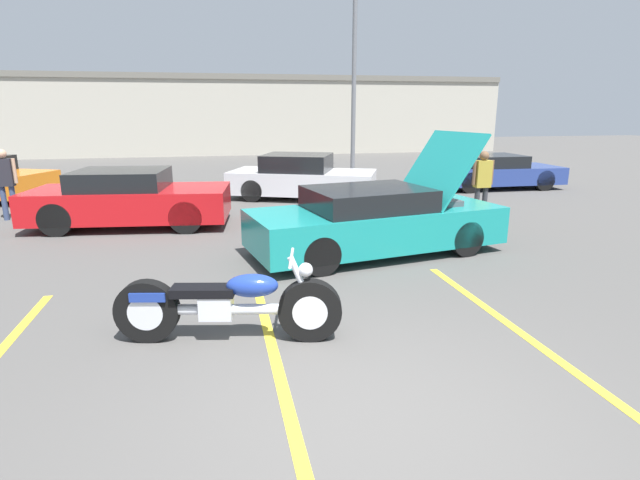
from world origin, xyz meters
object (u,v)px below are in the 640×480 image
at_px(spectator_near_motorcycle, 482,180).
at_px(parked_car_mid_left_row, 129,199).
at_px(motorcycle, 228,305).
at_px(spectator_by_show_car, 5,178).
at_px(parked_car_right_row, 494,172).
at_px(parked_car_mid_right_row, 302,178).
at_px(show_car_hood_open, 377,221).
at_px(light_pole, 356,67).

bearing_deg(spectator_near_motorcycle, parked_car_mid_left_row, 172.43).
xyz_separation_m(motorcycle, spectator_by_show_car, (-4.84, 7.51, 0.56)).
xyz_separation_m(parked_car_right_row, parked_car_mid_right_row, (-6.55, -0.62, 0.07)).
relative_size(motorcycle, parked_car_mid_right_row, 0.56).
xyz_separation_m(motorcycle, parked_car_mid_right_row, (2.40, 9.01, 0.18)).
relative_size(parked_car_mid_left_row, spectator_by_show_car, 2.66).
xyz_separation_m(parked_car_mid_left_row, spectator_near_motorcycle, (7.95, -1.06, 0.34)).
bearing_deg(parked_car_right_row, spectator_near_motorcycle, -122.91).
bearing_deg(parked_car_mid_right_row, parked_car_right_row, 27.94).
distance_m(parked_car_mid_left_row, spectator_near_motorcycle, 8.03).
relative_size(motorcycle, spectator_near_motorcycle, 1.56).
bearing_deg(show_car_hood_open, spectator_by_show_car, 138.74).
distance_m(motorcycle, show_car_hood_open, 4.09).
distance_m(light_pole, spectator_by_show_car, 13.25).
relative_size(parked_car_right_row, parked_car_mid_left_row, 0.95).
bearing_deg(show_car_hood_open, motorcycle, -142.70).
height_order(parked_car_mid_left_row, spectator_near_motorcycle, spectator_near_motorcycle).
distance_m(light_pole, parked_car_mid_right_row, 7.64).
distance_m(parked_car_mid_right_row, spectator_by_show_car, 7.41).
relative_size(motorcycle, show_car_hood_open, 0.53).
distance_m(show_car_hood_open, spectator_by_show_car, 8.80).
relative_size(light_pole, show_car_hood_open, 1.59).
relative_size(parked_car_right_row, spectator_near_motorcycle, 2.60).
bearing_deg(show_car_hood_open, parked_car_mid_right_row, 82.44).
xyz_separation_m(motorcycle, spectator_near_motorcycle, (5.99, 5.19, 0.53)).
bearing_deg(parked_car_mid_right_row, light_pole, 83.62).
relative_size(motorcycle, parked_car_right_row, 0.60).
bearing_deg(motorcycle, parked_car_mid_right_row, 86.29).
bearing_deg(show_car_hood_open, spectator_near_motorcycle, 22.63).
bearing_deg(parked_car_mid_right_row, motorcycle, -82.39).
height_order(show_car_hood_open, spectator_by_show_car, show_car_hood_open).
xyz_separation_m(motorcycle, show_car_hood_open, (2.73, 3.04, 0.18)).
relative_size(light_pole, parked_car_right_row, 1.81).
relative_size(parked_car_mid_left_row, spectator_near_motorcycle, 2.73).
xyz_separation_m(light_pole, parked_car_mid_left_row, (-7.62, -8.67, -3.56)).
height_order(motorcycle, parked_car_mid_left_row, parked_car_mid_left_row).
relative_size(show_car_hood_open, spectator_by_show_car, 2.87).
bearing_deg(spectator_by_show_car, show_car_hood_open, -30.50).
distance_m(motorcycle, spectator_near_motorcycle, 7.94).
relative_size(spectator_near_motorcycle, spectator_by_show_car, 0.97).
relative_size(show_car_hood_open, parked_car_right_row, 1.13).
distance_m(show_car_hood_open, parked_car_mid_right_row, 5.98).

